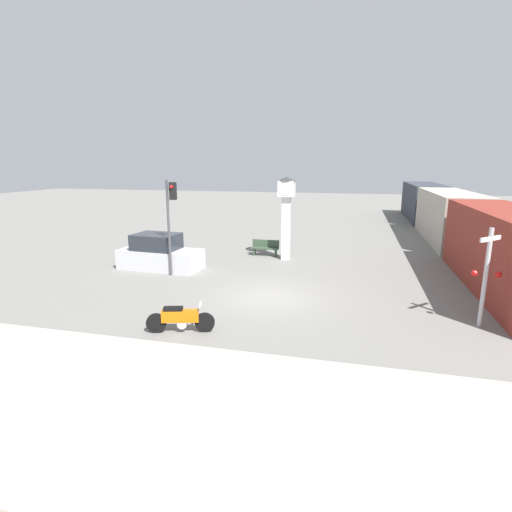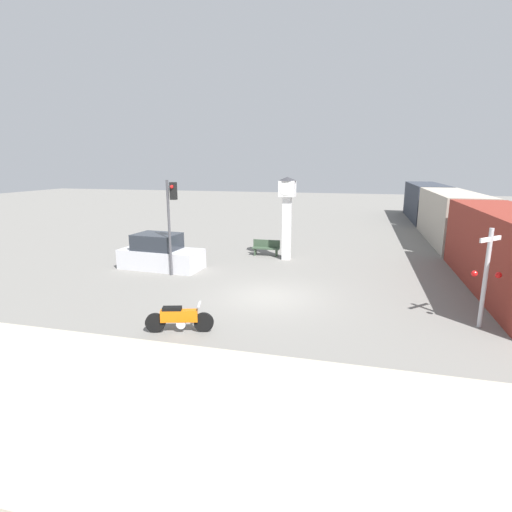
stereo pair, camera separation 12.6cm
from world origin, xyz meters
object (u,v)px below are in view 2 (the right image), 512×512
Objects in this scene: clock_tower at (287,206)px; freight_train at (451,217)px; parked_car at (160,254)px; bench at (266,247)px; railroad_crossing_signal at (486,274)px; motorcycle at (179,318)px; traffic_light at (171,211)px.

freight_train is (10.03, 8.23, -1.32)m from clock_tower.
bench is at bearing 46.43° from parked_car.
railroad_crossing_signal is 12.63m from bench.
clock_tower is 1.06× the size of parked_car.
freight_train is at bearing 39.37° from clock_tower.
bench is 6.25m from parked_car.
clock_tower reaches higher than parked_car.
freight_train is at bearing 82.52° from railroad_crossing_signal.
motorcycle is 11.38m from bench.
parked_car is (-5.93, -3.57, -2.27)m from clock_tower.
railroad_crossing_signal is (-2.12, -16.12, 0.12)m from freight_train.
freight_train reaches higher than railroad_crossing_signal.
motorcycle is at bearing -98.12° from clock_tower.
clock_tower reaches higher than motorcycle.
clock_tower reaches higher than bench.
railroad_crossing_signal reaches higher than motorcycle.
clock_tower is at bearing 44.67° from traffic_light.
traffic_light reaches higher than parked_car.
motorcycle is 0.64× the size of railroad_crossing_signal.
railroad_crossing_signal is at bearing -13.18° from parked_car.
railroad_crossing_signal is 2.07× the size of bench.
bench is at bearing -146.17° from freight_train.
railroad_crossing_signal reaches higher than bench.
clock_tower is 1.38× the size of railroad_crossing_signal.
parked_car is at bearing -137.73° from bench.
traffic_light reaches higher than motorcycle.
clock_tower is at bearing 135.05° from railroad_crossing_signal.
railroad_crossing_signal is at bearing -42.74° from bench.
clock_tower reaches higher than traffic_light.
bench is (-11.34, -7.60, -1.21)m from freight_train.
traffic_light is (-14.71, -12.85, 1.41)m from freight_train.
bench is at bearing 137.26° from railroad_crossing_signal.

